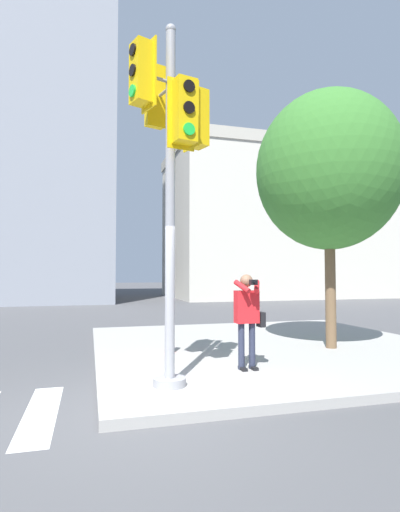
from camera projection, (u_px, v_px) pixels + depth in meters
The scene contains 8 objects.
ground_plane at pixel (138, 414), 5.08m from camera, with size 160.00×160.00×0.00m, color #4C4C4F.
sidewalk_corner at pixel (270, 347), 9.38m from camera, with size 8.00×8.00×0.14m.
traffic_signal_pole at pixel (170, 141), 6.02m from camera, with size 1.29×1.31×5.47m.
person_photographer at pixel (248, 312), 6.94m from camera, with size 0.58×0.54×1.64m.
street_tree at pixel (329, 171), 9.07m from camera, with size 3.28×3.28×5.80m.
fire_hydrant at pixel (170, 335), 8.40m from camera, with size 0.18×0.24×0.73m.
building_left at pixel (19, 139), 27.34m from camera, with size 12.76×11.12×22.13m.
building_right at pixel (276, 225), 32.28m from camera, with size 17.10×10.00×11.52m.
Camera 1 is at (-0.62, -5.19, 1.78)m, focal length 28.00 mm.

